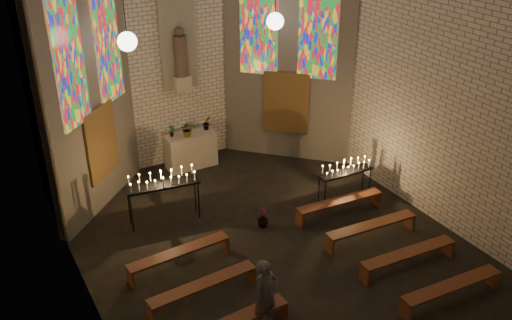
# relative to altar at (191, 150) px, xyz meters

# --- Properties ---
(floor) EXTENTS (12.00, 12.00, 0.00)m
(floor) POSITION_rel_altar_xyz_m (0.00, -5.45, -0.50)
(floor) COLOR black
(floor) RESTS_ON ground
(room) EXTENTS (8.22, 12.43, 7.00)m
(room) POSITION_rel_altar_xyz_m (-0.00, -2.08, 3.22)
(room) COLOR #F2E1CB
(room) RESTS_ON ground
(altar) EXTENTS (1.40, 0.60, 1.00)m
(altar) POSITION_rel_altar_xyz_m (0.00, 0.00, 0.00)
(altar) COLOR beige
(altar) RESTS_ON ground
(flower_vase_left) EXTENTS (0.22, 0.18, 0.36)m
(flower_vase_left) POSITION_rel_altar_xyz_m (-0.50, 0.09, 0.68)
(flower_vase_left) COLOR #4C723F
(flower_vase_left) RESTS_ON altar
(flower_vase_center) EXTENTS (0.47, 0.44, 0.42)m
(flower_vase_center) POSITION_rel_altar_xyz_m (-0.10, -0.09, 0.71)
(flower_vase_center) COLOR #4C723F
(flower_vase_center) RESTS_ON altar
(flower_vase_right) EXTENTS (0.24, 0.19, 0.41)m
(flower_vase_right) POSITION_rel_altar_xyz_m (0.55, 0.06, 0.71)
(flower_vase_right) COLOR #4C723F
(flower_vase_right) RESTS_ON altar
(aisle_flower_pot) EXTENTS (0.33, 0.33, 0.47)m
(aisle_flower_pot) POSITION_rel_altar_xyz_m (0.23, -3.67, -0.26)
(aisle_flower_pot) COLOR #4C723F
(aisle_flower_pot) RESTS_ON ground
(votive_stand_left) EXTENTS (1.76, 0.64, 1.26)m
(votive_stand_left) POSITION_rel_altar_xyz_m (-1.70, -2.32, 0.58)
(votive_stand_left) COLOR black
(votive_stand_left) RESTS_ON ground
(votive_stand_right) EXTENTS (1.47, 0.38, 1.08)m
(votive_stand_right) POSITION_rel_altar_xyz_m (2.60, -3.69, 0.42)
(votive_stand_right) COLOR black
(votive_stand_right) RESTS_ON ground
(pew_left_0) EXTENTS (2.29, 0.46, 0.44)m
(pew_left_0) POSITION_rel_altar_xyz_m (-2.10, -4.17, -0.14)
(pew_left_0) COLOR brown
(pew_left_0) RESTS_ON ground
(pew_right_0) EXTENTS (2.29, 0.46, 0.44)m
(pew_right_0) POSITION_rel_altar_xyz_m (2.10, -4.17, -0.14)
(pew_right_0) COLOR brown
(pew_right_0) RESTS_ON ground
(pew_left_1) EXTENTS (2.29, 0.46, 0.44)m
(pew_left_1) POSITION_rel_altar_xyz_m (-2.10, -5.37, -0.14)
(pew_left_1) COLOR brown
(pew_left_1) RESTS_ON ground
(pew_right_1) EXTENTS (2.29, 0.46, 0.44)m
(pew_right_1) POSITION_rel_altar_xyz_m (2.10, -5.37, -0.14)
(pew_right_1) COLOR brown
(pew_right_1) RESTS_ON ground
(pew_right_2) EXTENTS (2.29, 0.46, 0.44)m
(pew_right_2) POSITION_rel_altar_xyz_m (2.10, -6.57, -0.14)
(pew_right_2) COLOR brown
(pew_right_2) RESTS_ON ground
(pew_right_3) EXTENTS (2.29, 0.46, 0.44)m
(pew_right_3) POSITION_rel_altar_xyz_m (2.10, -7.77, -0.14)
(pew_right_3) COLOR brown
(pew_right_3) RESTS_ON ground
(visitor) EXTENTS (0.61, 0.48, 1.47)m
(visitor) POSITION_rel_altar_xyz_m (-1.39, -6.58, 0.23)
(visitor) COLOR #52535D
(visitor) RESTS_ON ground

